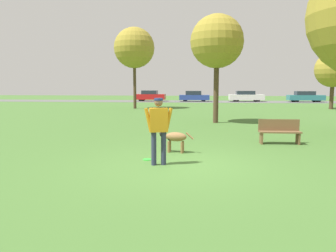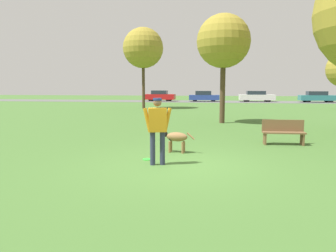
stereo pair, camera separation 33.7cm
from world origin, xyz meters
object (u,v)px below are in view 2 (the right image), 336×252
(tree_mid_center, at_px, (224,42))
(parked_car_red, at_px, (160,96))
(person, at_px, (157,125))
(dog, at_px, (175,137))
(park_bench, at_px, (283,131))
(parked_car_white, at_px, (257,96))
(tree_far_left, at_px, (143,48))
(parked_car_teal, at_px, (317,97))
(frisbee, at_px, (147,159))
(parked_car_blue, at_px, (204,96))

(tree_mid_center, xyz_separation_m, parked_car_red, (-7.72, 25.00, -3.62))
(person, relative_size, dog, 1.59)
(park_bench, bearing_deg, tree_mid_center, 105.63)
(tree_mid_center, relative_size, parked_car_white, 1.30)
(tree_far_left, xyz_separation_m, parked_car_white, (11.48, 14.28, -4.61))
(parked_car_red, distance_m, parked_car_teal, 19.67)
(frisbee, distance_m, parked_car_red, 34.80)
(park_bench, bearing_deg, parked_car_blue, 95.51)
(parked_car_teal, relative_size, park_bench, 3.06)
(person, relative_size, parked_car_red, 0.44)
(parked_car_blue, distance_m, parked_car_white, 6.65)
(person, relative_size, tree_mid_center, 0.29)
(frisbee, relative_size, parked_car_red, 0.06)
(parked_car_teal, bearing_deg, park_bench, -108.41)
(frisbee, relative_size, tree_far_left, 0.03)
(dog, relative_size, frisbee, 4.48)
(dog, distance_m, frisbee, 1.33)
(frisbee, bearing_deg, dog, 59.89)
(parked_car_red, xyz_separation_m, parked_car_blue, (5.79, -0.15, -0.03))
(parked_car_red, xyz_separation_m, park_bench, (9.69, -31.35, -0.25))
(tree_far_left, relative_size, park_bench, 5.02)
(tree_far_left, distance_m, tree_mid_center, 12.73)
(tree_mid_center, height_order, parked_car_white, tree_mid_center)
(frisbee, height_order, parked_car_red, parked_car_red)
(person, distance_m, parked_car_red, 35.38)
(parked_car_teal, bearing_deg, parked_car_red, 178.54)
(parked_car_white, bearing_deg, parked_car_teal, -4.80)
(dog, relative_size, parked_car_blue, 0.27)
(parked_car_red, xyz_separation_m, parked_car_teal, (19.67, -0.30, -0.02))
(dog, xyz_separation_m, parked_car_white, (6.24, 33.29, 0.23))
(parked_car_red, bearing_deg, tree_mid_center, -71.83)
(tree_far_left, relative_size, parked_car_white, 1.60)
(dog, height_order, parked_car_teal, parked_car_teal)
(parked_car_teal, bearing_deg, tree_far_left, -143.88)
(parked_car_teal, height_order, park_bench, parked_car_teal)
(parked_car_blue, bearing_deg, frisbee, -91.80)
(parked_car_red, bearing_deg, tree_far_left, -85.16)
(tree_mid_center, distance_m, parked_car_teal, 27.68)
(tree_mid_center, bearing_deg, parked_car_red, 107.16)
(tree_mid_center, xyz_separation_m, parked_car_blue, (-1.93, 24.85, -3.65))
(parked_car_red, bearing_deg, person, -79.30)
(parked_car_blue, bearing_deg, tree_far_left, -110.33)
(parked_car_red, relative_size, parked_car_white, 0.88)
(tree_far_left, distance_m, parked_car_blue, 15.61)
(person, bearing_deg, park_bench, 28.40)
(parked_car_teal, xyz_separation_m, park_bench, (-9.98, -31.04, -0.23))
(frisbee, bearing_deg, parked_car_red, 99.20)
(person, bearing_deg, parked_car_white, 64.51)
(person, bearing_deg, dog, 66.74)
(parked_car_red, bearing_deg, parked_car_teal, 0.13)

